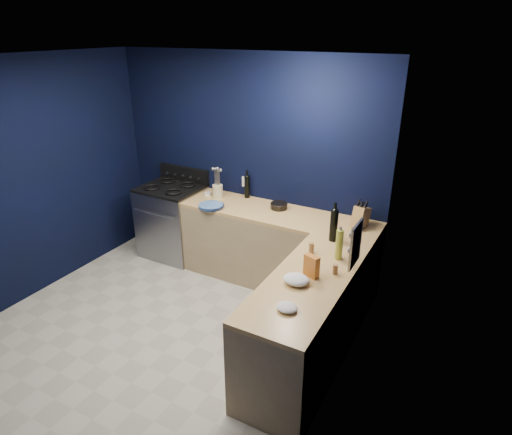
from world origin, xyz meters
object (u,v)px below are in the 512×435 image
Objects in this scene: plate_stack at (211,206)px; utensil_crock at (218,191)px; knife_block at (361,217)px; gas_range at (173,222)px; crouton_bag at (312,266)px.

utensil_crock reaches higher than plate_stack.
knife_block reaches higher than plate_stack.
gas_range is 4.19× the size of knife_block.
gas_range is at bearing 164.44° from plate_stack.
crouton_bag is at bearing -83.70° from knife_block.
gas_range is 2.51m from knife_block.
utensil_crock is at bearing -170.35° from knife_block.
crouton_bag is (-0.08, -1.17, -0.01)m from knife_block.
gas_range is 5.89× the size of utensil_crock.
crouton_bag is (1.60, -0.86, 0.08)m from plate_stack.
utensil_crock is at bearing 165.34° from crouton_bag.
utensil_crock is (0.65, 0.11, 0.52)m from gas_range.
plate_stack is (0.77, -0.21, 0.46)m from gas_range.
plate_stack is 1.48× the size of crouton_bag.
knife_block reaches higher than utensil_crock.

